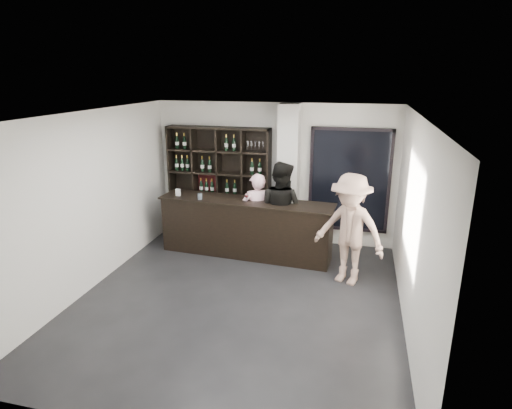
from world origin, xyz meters
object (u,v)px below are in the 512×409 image
(wine_shelf, at_px, (219,184))
(taster_black, at_px, (281,210))
(customer, at_px, (350,230))
(tasting_counter, at_px, (246,228))
(taster_pink, at_px, (257,215))

(wine_shelf, xyz_separation_m, taster_black, (1.47, -0.72, -0.25))
(taster_black, relative_size, customer, 0.99)
(tasting_counter, relative_size, taster_pink, 2.08)
(wine_shelf, height_order, taster_black, wine_shelf)
(taster_black, bearing_deg, tasting_counter, 31.64)
(taster_pink, bearing_deg, wine_shelf, -59.34)
(tasting_counter, bearing_deg, wine_shelf, 138.45)
(wine_shelf, bearing_deg, customer, -28.49)
(tasting_counter, xyz_separation_m, taster_pink, (0.20, 0.10, 0.26))
(wine_shelf, height_order, tasting_counter, wine_shelf)
(taster_black, distance_m, customer, 1.55)
(wine_shelf, height_order, taster_pink, wine_shelf)
(taster_pink, distance_m, customer, 1.97)
(wine_shelf, distance_m, taster_black, 1.65)
(taster_black, height_order, customer, customer)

